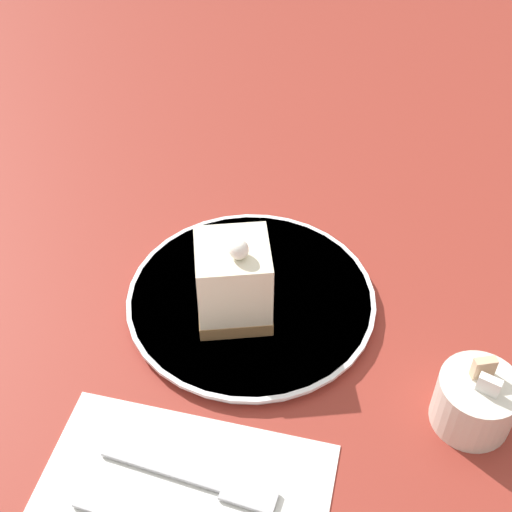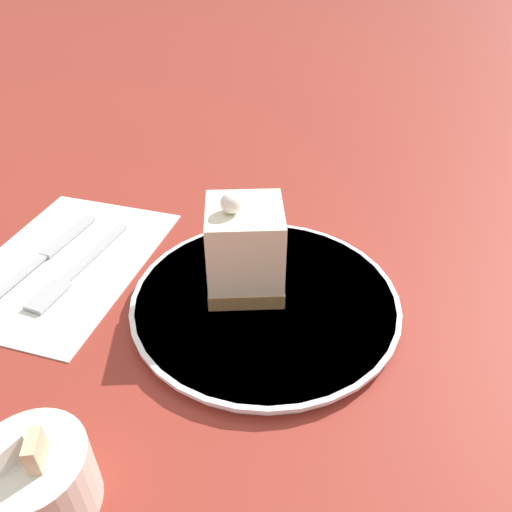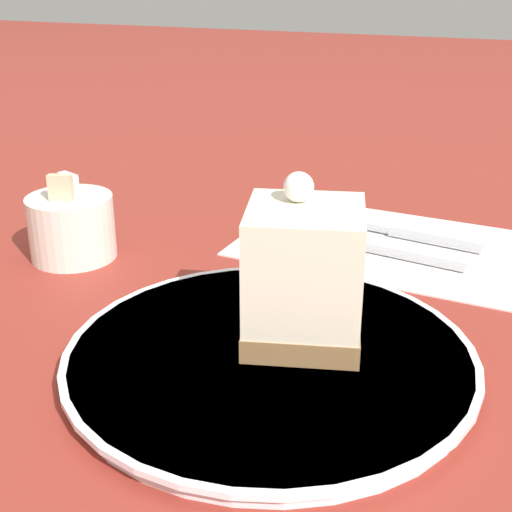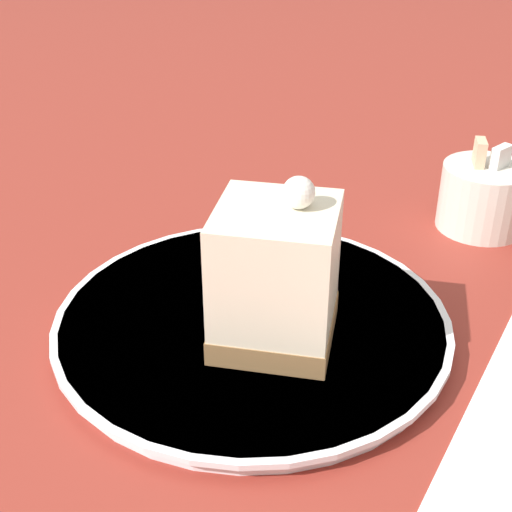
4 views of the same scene
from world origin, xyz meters
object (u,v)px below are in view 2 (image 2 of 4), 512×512
Objects in this scene: cake_slice at (246,246)px; sugar_bowl at (38,481)px; knife at (54,248)px; fork at (74,271)px; plate at (265,301)px.

cake_slice is 0.26m from sugar_bowl.
knife is (0.23, -0.03, -0.05)m from cake_slice.
cake_slice reaches higher than sugar_bowl.
cake_slice is 0.20m from fork.
plate is 0.06m from cake_slice.
plate is 0.26m from knife.
sugar_bowl is (0.09, 0.24, -0.03)m from cake_slice.
fork is 2.09× the size of sugar_bowl.
plate reaches higher than fork.
cake_slice is 1.42× the size of sugar_bowl.
fork is at bearing 150.72° from knife.
sugar_bowl reaches higher than fork.
plate is at bearing -172.72° from fork.
plate is 1.64× the size of fork.
sugar_bowl reaches higher than plate.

